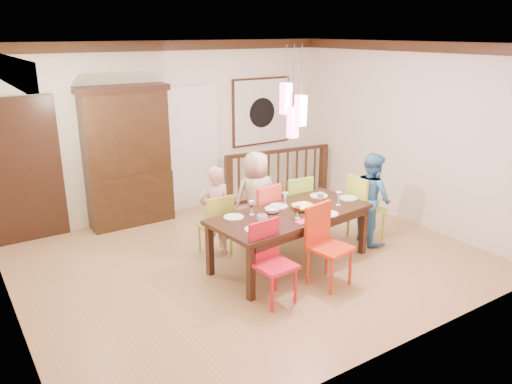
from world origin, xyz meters
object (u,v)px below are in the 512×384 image
china_hutch (127,156)px  balustrade (278,174)px  chair_far_left (215,220)px  person_far_left (215,212)px  chair_end_right (367,203)px  person_far_mid (256,197)px  person_end_right (371,198)px  dining_table (291,218)px

china_hutch → balustrade: bearing=-7.2°
chair_far_left → person_far_left: bearing=91.2°
chair_far_left → person_far_left: size_ratio=0.70×
chair_end_right → person_far_left: (-2.19, 0.76, 0.07)m
balustrade → person_far_mid: bearing=-128.1°
person_end_right → chair_far_left: bearing=79.8°
balustrade → dining_table: bearing=-115.3°
person_far_mid → person_end_right: person_far_mid is taller
balustrade → chair_end_right: bearing=-82.8°
china_hutch → person_far_mid: (1.31, -1.77, -0.44)m
china_hutch → chair_end_right: bearing=-43.8°
balustrade → person_end_right: size_ratio=1.57×
dining_table → chair_end_right: (1.48, 0.04, -0.09)m
china_hutch → person_far_mid: 2.24m
chair_far_left → dining_table: bearing=133.6°
chair_far_left → balustrade: 2.66m
chair_far_left → person_far_mid: size_ratio=0.66×
chair_end_right → balustrade: 2.28m
balustrade → person_far_left: 2.67m
dining_table → person_far_mid: 0.90m
china_hutch → person_far_left: 2.01m
chair_end_right → person_far_mid: (-1.44, 0.86, 0.11)m
chair_far_left → china_hutch: china_hutch is taller
chair_far_left → chair_end_right: bearing=162.8°
dining_table → chair_far_left: (-0.72, 0.81, -0.15)m
dining_table → chair_end_right: bearing=-4.6°
dining_table → china_hutch: (-1.27, 2.67, 0.46)m
china_hutch → balustrade: china_hutch is taller
balustrade → person_end_right: 2.38m
chair_end_right → person_far_left: 2.32m
balustrade → person_far_left: size_ratio=1.64×
person_end_right → person_far_mid: bearing=67.6°
chair_far_left → balustrade: balustrade is taller
person_far_left → person_far_mid: person_far_mid is taller
dining_table → chair_far_left: 1.09m
dining_table → person_end_right: size_ratio=1.69×
person_far_left → person_end_right: person_end_right is taller
chair_end_right → person_far_left: person_far_left is taller
person_far_left → person_end_right: (2.18, -0.85, 0.03)m
dining_table → chair_far_left: size_ratio=2.53×
dining_table → balustrade: bearing=51.5°
dining_table → person_far_mid: bearing=81.2°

